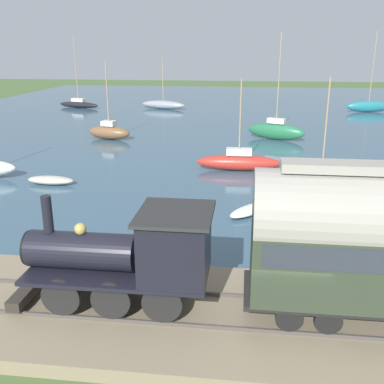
% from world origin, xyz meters
% --- Properties ---
extents(ground_plane, '(200.00, 200.00, 0.00)m').
position_xyz_m(ground_plane, '(0.00, 0.00, 0.00)').
color(ground_plane, '#476033').
extents(harbor_water, '(80.00, 80.00, 0.01)m').
position_xyz_m(harbor_water, '(43.24, 0.00, 0.00)').
color(harbor_water, '#38566B').
rests_on(harbor_water, ground).
extents(rail_embankment, '(5.75, 56.00, 0.54)m').
position_xyz_m(rail_embankment, '(0.07, 0.00, 0.21)').
color(rail_embankment, '#84755B').
rests_on(rail_embankment, ground).
extents(steam_locomotive, '(2.36, 5.97, 3.33)m').
position_xyz_m(steam_locomotive, '(0.07, 4.14, 2.27)').
color(steam_locomotive, black).
rests_on(steam_locomotive, rail_embankment).
extents(sailboat_blue, '(1.96, 4.18, 6.46)m').
position_xyz_m(sailboat_blue, '(13.35, -3.25, 0.51)').
color(sailboat_blue, '#335199').
rests_on(sailboat_blue, harbor_water).
extents(sailboat_teal, '(1.90, 5.62, 9.74)m').
position_xyz_m(sailboat_teal, '(48.11, -14.26, 0.75)').
color(sailboat_teal, '#1E707A').
rests_on(sailboat_teal, harbor_water).
extents(sailboat_black, '(2.92, 6.29, 9.24)m').
position_xyz_m(sailboat_black, '(47.69, 23.75, 0.53)').
color(sailboat_black, black).
rests_on(sailboat_black, harbor_water).
extents(sailboat_gray, '(3.01, 6.37, 6.57)m').
position_xyz_m(sailboat_gray, '(47.85, 12.11, 0.58)').
color(sailboat_gray, gray).
rests_on(sailboat_gray, harbor_water).
extents(sailboat_brown, '(2.22, 4.22, 6.66)m').
position_xyz_m(sailboat_brown, '(27.16, 13.24, 0.69)').
color(sailboat_brown, brown).
rests_on(sailboat_brown, harbor_water).
extents(sailboat_red, '(1.27, 5.66, 6.04)m').
position_xyz_m(sailboat_red, '(17.84, 1.45, 0.61)').
color(sailboat_red, '#B72D23').
rests_on(sailboat_red, harbor_water).
extents(sailboat_green, '(3.10, 5.27, 9.14)m').
position_xyz_m(sailboat_green, '(28.80, -1.60, 0.82)').
color(sailboat_green, '#236B42').
rests_on(sailboat_green, harbor_water).
extents(rowboat_far_out, '(1.06, 2.92, 0.51)m').
position_xyz_m(rowboat_far_out, '(13.22, 12.69, 0.26)').
color(rowboat_far_out, '#B7B2A3').
rests_on(rowboat_far_out, harbor_water).
extents(rowboat_off_pier, '(2.88, 2.57, 0.38)m').
position_xyz_m(rowboat_off_pier, '(9.63, 0.69, 0.20)').
color(rowboat_off_pier, silver).
rests_on(rowboat_off_pier, harbor_water).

